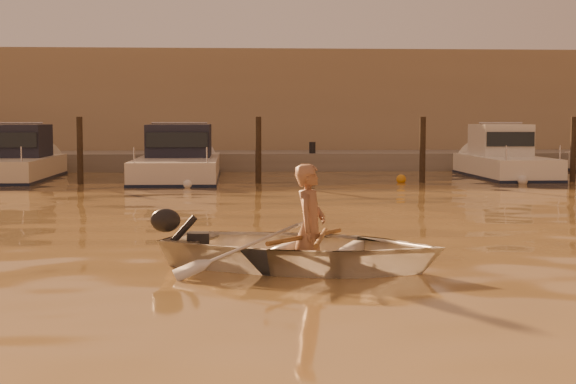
{
  "coord_description": "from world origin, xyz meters",
  "views": [
    {
      "loc": [
        -1.0,
        -12.69,
        1.96
      ],
      "look_at": [
        -0.08,
        1.67,
        0.75
      ],
      "focal_mm": 55.0,
      "sensor_mm": 36.0,
      "label": 1
    }
  ],
  "objects": [
    {
      "name": "piling_1",
      "position": [
        -5.5,
        13.8,
        0.9
      ],
      "size": [
        0.18,
        0.18,
        2.2
      ],
      "primitive_type": "cylinder",
      "color": "#2D2319",
      "rests_on": "ground_plane"
    },
    {
      "name": "oar_starboard",
      "position": [
        -0.04,
        -1.35,
        0.42
      ],
      "size": [
        1.14,
        1.83,
        0.13
      ],
      "primitive_type": "cylinder",
      "rotation": [
        1.54,
        0.0,
        -0.54
      ],
      "color": "olive",
      "rests_on": "dinghy"
    },
    {
      "name": "fender_e",
      "position": [
        7.69,
        13.07,
        0.1
      ],
      "size": [
        0.3,
        0.3,
        0.3
      ],
      "primitive_type": "sphere",
      "color": "silver",
      "rests_on": "ground_plane"
    },
    {
      "name": "moored_boat_1",
      "position": [
        -7.97,
        16.0,
        0.62
      ],
      "size": [
        2.27,
        6.74,
        1.75
      ],
      "primitive_type": null,
      "color": "beige",
      "rests_on": "ground_plane"
    },
    {
      "name": "piling_4",
      "position": [
        9.5,
        13.8,
        0.9
      ],
      "size": [
        0.18,
        0.18,
        2.2
      ],
      "primitive_type": "cylinder",
      "color": "#2D2319",
      "rests_on": "ground_plane"
    },
    {
      "name": "waterfront_building",
      "position": [
        0.0,
        27.0,
        2.4
      ],
      "size": [
        46.0,
        7.0,
        4.8
      ],
      "primitive_type": "cube",
      "color": "#9E8466",
      "rests_on": "quay"
    },
    {
      "name": "outboard_motor",
      "position": [
        -1.48,
        -0.79,
        0.28
      ],
      "size": [
        0.98,
        0.7,
        0.7
      ],
      "primitive_type": null,
      "rotation": [
        0.0,
        0.0,
        -0.37
      ],
      "color": "black",
      "rests_on": "dinghy"
    },
    {
      "name": "fender_c",
      "position": [
        -2.25,
        12.24,
        0.1
      ],
      "size": [
        0.3,
        0.3,
        0.3
      ],
      "primitive_type": "sphere",
      "color": "white",
      "rests_on": "ground_plane"
    },
    {
      "name": "moored_boat_2",
      "position": [
        -2.73,
        16.0,
        0.62
      ],
      "size": [
        2.56,
        8.47,
        1.75
      ],
      "primitive_type": null,
      "color": "silver",
      "rests_on": "ground_plane"
    },
    {
      "name": "piling_3",
      "position": [
        4.8,
        13.8,
        0.9
      ],
      "size": [
        0.18,
        0.18,
        2.2
      ],
      "primitive_type": "cylinder",
      "color": "#2D2319",
      "rests_on": "ground_plane"
    },
    {
      "name": "dinghy",
      "position": [
        -0.08,
        -1.33,
        0.26
      ],
      "size": [
        4.41,
        3.81,
        0.77
      ],
      "primitive_type": "imported",
      "rotation": [
        0.0,
        0.0,
        1.2
      ],
      "color": "silver",
      "rests_on": "ground_plane"
    },
    {
      "name": "ground_plane",
      "position": [
        0.0,
        0.0,
        0.0
      ],
      "size": [
        160.0,
        160.0,
        0.0
      ],
      "primitive_type": "plane",
      "color": "olive",
      "rests_on": "ground"
    },
    {
      "name": "piling_2",
      "position": [
        -0.2,
        13.8,
        0.9
      ],
      "size": [
        0.18,
        0.18,
        2.2
      ],
      "primitive_type": "cylinder",
      "color": "#2D2319",
      "rests_on": "ground_plane"
    },
    {
      "name": "moored_boat_4",
      "position": [
        8.06,
        16.0,
        0.62
      ],
      "size": [
        2.07,
        6.45,
        1.75
      ],
      "primitive_type": null,
      "color": "white",
      "rests_on": "ground_plane"
    },
    {
      "name": "person",
      "position": [
        0.01,
        -1.37,
        0.53
      ],
      "size": [
        0.59,
        0.71,
        1.67
      ],
      "primitive_type": "imported",
      "rotation": [
        0.0,
        0.0,
        1.2
      ],
      "color": "#98684C",
      "rests_on": "dinghy"
    },
    {
      "name": "fender_d",
      "position": [
        4.16,
        13.82,
        0.1
      ],
      "size": [
        0.3,
        0.3,
        0.3
      ],
      "primitive_type": "sphere",
      "color": "orange",
      "rests_on": "ground_plane"
    },
    {
      "name": "quay",
      "position": [
        0.0,
        21.5,
        0.15
      ],
      "size": [
        52.0,
        4.0,
        1.0
      ],
      "primitive_type": "cube",
      "color": "gray",
      "rests_on": "ground_plane"
    },
    {
      "name": "fender_b",
      "position": [
        -7.47,
        13.74,
        0.1
      ],
      "size": [
        0.3,
        0.3,
        0.3
      ],
      "primitive_type": "sphere",
      "color": "orange",
      "rests_on": "ground_plane"
    },
    {
      "name": "oar_port",
      "position": [
        0.15,
        -1.42,
        0.42
      ],
      "size": [
        0.4,
        2.08,
        0.13
      ],
      "primitive_type": "cylinder",
      "rotation": [
        1.54,
        0.0,
        -0.16
      ],
      "color": "brown",
      "rests_on": "dinghy"
    }
  ]
}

